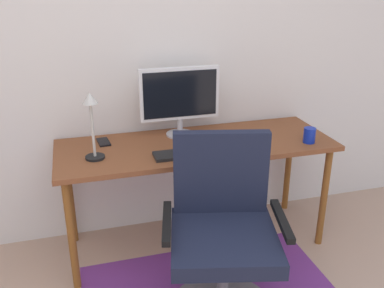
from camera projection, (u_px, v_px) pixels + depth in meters
name	position (u px, v px, depth m)	size (l,w,h in m)	color
wall_back	(115.00, 42.00, 2.64)	(6.00, 0.10, 2.60)	silver
desk	(196.00, 153.00, 2.66)	(1.71, 0.61, 0.72)	brown
monitor	(180.00, 96.00, 2.67)	(0.51, 0.18, 0.44)	#B2B2B7
keyboard	(191.00, 153.00, 2.46)	(0.43, 0.13, 0.02)	black
computer_mouse	(242.00, 143.00, 2.59)	(0.06, 0.10, 0.03)	white
coffee_cup	(309.00, 135.00, 2.62)	(0.07, 0.07, 0.09)	#1129A3
cell_phone	(103.00, 142.00, 2.63)	(0.07, 0.14, 0.01)	black
desk_lamp	(91.00, 117.00, 2.32)	(0.11, 0.11, 0.38)	black
office_chair	(222.00, 247.00, 2.16)	(0.67, 0.62, 0.97)	slate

